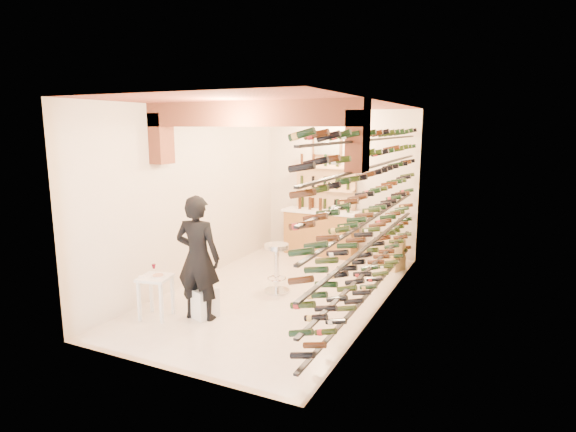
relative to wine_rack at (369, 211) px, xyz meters
The scene contains 11 objects.
ground 2.18m from the wine_rack, behind, with size 6.00×6.00×0.00m, color beige.
room_shell 1.70m from the wine_rack, behind, with size 3.52×6.02×3.21m.
wine_rack is the anchor object (origin of this frame).
back_counter 3.38m from the wine_rack, 124.66° to the left, with size 1.70×0.62×1.29m.
back_shelving 3.44m from the wine_rack, 122.37° to the left, with size 1.40×0.31×2.73m.
tasting_table 3.42m from the wine_rack, 146.59° to the right, with size 0.53×0.53×0.78m.
white_stool 2.89m from the wine_rack, 145.23° to the right, with size 0.36×0.36×0.44m, color white.
person 2.70m from the wine_rack, 144.10° to the right, with size 0.68×0.45×1.87m, color black.
chrome_barstool 1.91m from the wine_rack, behind, with size 0.44×0.44×0.86m.
crate_lower 2.61m from the wine_rack, 93.41° to the left, with size 0.49×0.35×0.30m, color tan.
crate_upper 2.46m from the wine_rack, 93.41° to the left, with size 0.52×0.36×0.30m, color tan.
Camera 1 is at (3.49, -7.04, 2.84)m, focal length 29.45 mm.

